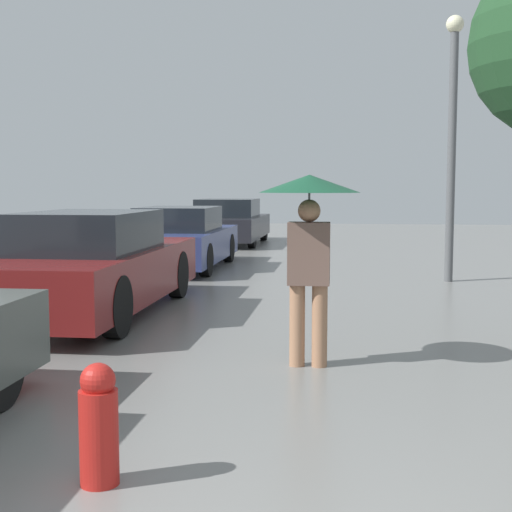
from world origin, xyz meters
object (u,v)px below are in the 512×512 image
at_px(parked_car_third, 181,240).
at_px(parked_car_second, 94,266).
at_px(street_lamp, 452,127).
at_px(pedestrian, 309,220).
at_px(parked_car_farthest, 229,223).
at_px(fire_hydrant, 99,424).

bearing_deg(parked_car_third, parked_car_second, -89.13).
relative_size(parked_car_second, street_lamp, 1.03).
relative_size(parked_car_second, parked_car_third, 1.12).
bearing_deg(parked_car_second, parked_car_third, 90.87).
bearing_deg(parked_car_third, street_lamp, -15.45).
bearing_deg(street_lamp, pedestrian, -108.92).
distance_m(parked_car_third, street_lamp, 5.57).
relative_size(pedestrian, parked_car_third, 0.42).
height_order(pedestrian, parked_car_farthest, pedestrian).
relative_size(pedestrian, fire_hydrant, 2.56).
distance_m(parked_car_second, parked_car_third, 5.15).
relative_size(parked_car_second, fire_hydrant, 6.79).
bearing_deg(parked_car_second, pedestrian, -39.23).
xyz_separation_m(parked_car_third, fire_hydrant, (1.91, -10.18, -0.24)).
bearing_deg(parked_car_farthest, parked_car_third, -89.62).
bearing_deg(parked_car_second, fire_hydrant, -69.93).
relative_size(pedestrian, street_lamp, 0.39).
xyz_separation_m(pedestrian, parked_car_third, (-2.91, 7.47, -0.76)).
distance_m(parked_car_second, fire_hydrant, 5.36).
relative_size(parked_car_farthest, fire_hydrant, 6.53).
relative_size(parked_car_third, parked_car_farthest, 0.93).
xyz_separation_m(pedestrian, parked_car_second, (-2.83, 2.31, -0.71)).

